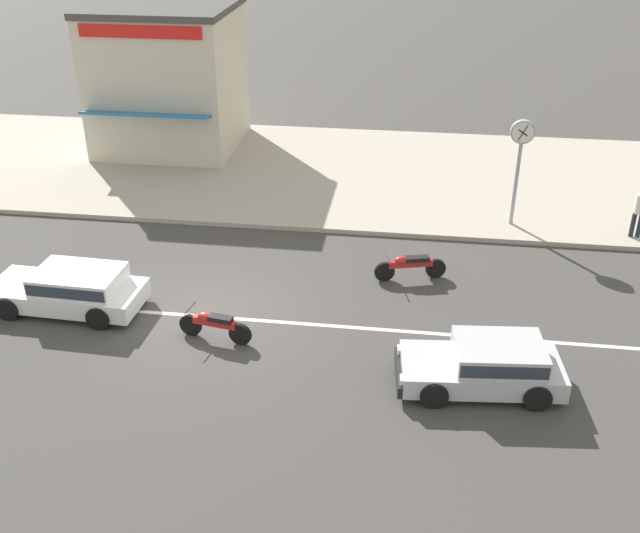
% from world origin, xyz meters
% --- Properties ---
extents(ground_plane, '(160.00, 160.00, 0.00)m').
position_xyz_m(ground_plane, '(0.00, 0.00, 0.00)').
color(ground_plane, '#423F3D').
extents(lane_centre_stripe, '(50.40, 0.14, 0.01)m').
position_xyz_m(lane_centre_stripe, '(0.00, 0.00, 0.00)').
color(lane_centre_stripe, silver).
rests_on(lane_centre_stripe, ground).
extents(kerb_strip, '(68.00, 10.00, 0.15)m').
position_xyz_m(kerb_strip, '(0.00, 10.25, 0.07)').
color(kerb_strip, '#ADA393').
rests_on(kerb_strip, ground).
extents(hatchback_white_2, '(4.07, 1.88, 1.10)m').
position_xyz_m(hatchback_white_2, '(-3.57, -0.06, 0.59)').
color(hatchback_white_2, white).
rests_on(hatchback_white_2, ground).
extents(hatchback_silver_3, '(3.69, 1.96, 1.10)m').
position_xyz_m(hatchback_silver_3, '(6.75, -1.94, 0.59)').
color(hatchback_silver_3, '#B7BABF').
rests_on(hatchback_silver_3, ground).
extents(motorcycle_0, '(1.95, 0.76, 0.80)m').
position_xyz_m(motorcycle_0, '(4.95, 2.66, 0.43)').
color(motorcycle_0, black).
rests_on(motorcycle_0, ground).
extents(motorcycle_1, '(1.85, 0.59, 0.80)m').
position_xyz_m(motorcycle_1, '(0.41, -0.97, 0.42)').
color(motorcycle_1, black).
rests_on(motorcycle_1, ground).
extents(street_clock, '(0.71, 0.22, 3.34)m').
position_xyz_m(street_clock, '(8.00, 6.43, 2.69)').
color(street_clock, '#9E9EA3').
rests_on(street_clock, kerb_strip).
extents(pedestrian_near_clock, '(0.34, 0.34, 1.58)m').
position_xyz_m(pedestrian_near_clock, '(11.62, 5.98, 1.07)').
color(pedestrian_near_clock, '#232838').
rests_on(pedestrian_near_clock, kerb_strip).
extents(shopfront_corner_warung, '(5.30, 5.72, 5.42)m').
position_xyz_m(shopfront_corner_warung, '(-4.80, 12.31, 2.86)').
color(shopfront_corner_warung, beige).
rests_on(shopfront_corner_warung, kerb_strip).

